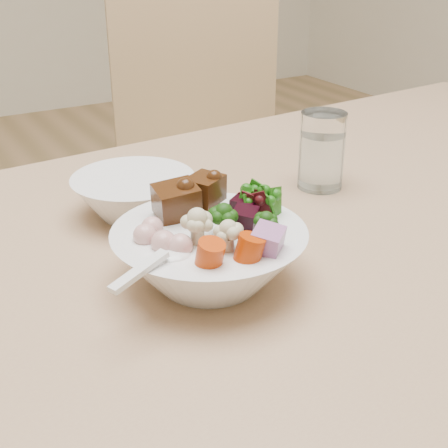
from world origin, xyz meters
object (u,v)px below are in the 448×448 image
object	(u,v)px
side_bowl	(134,196)
water_glass	(322,154)
dining_table	(342,256)
food_bowl	(210,252)
chair_far	(208,167)

from	to	relation	value
side_bowl	water_glass	bearing A→B (deg)	-9.48
dining_table	food_bowl	distance (m)	0.27
chair_far	water_glass	world-z (taller)	chair_far
dining_table	side_bowl	size ratio (longest dim) A/B	9.55
food_bowl	dining_table	bearing A→B (deg)	15.68
chair_far	food_bowl	world-z (taller)	chair_far
food_bowl	water_glass	distance (m)	0.30
food_bowl	side_bowl	distance (m)	0.19
food_bowl	side_bowl	xyz separation A→B (m)	(-0.00, 0.19, -0.01)
water_glass	side_bowl	xyz separation A→B (m)	(-0.27, 0.04, -0.02)
chair_far	water_glass	xyz separation A→B (m)	(-0.14, -0.59, 0.23)
food_bowl	side_bowl	world-z (taller)	food_bowl
water_glass	side_bowl	world-z (taller)	water_glass
chair_far	food_bowl	distance (m)	0.87
dining_table	chair_far	bearing A→B (deg)	72.72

